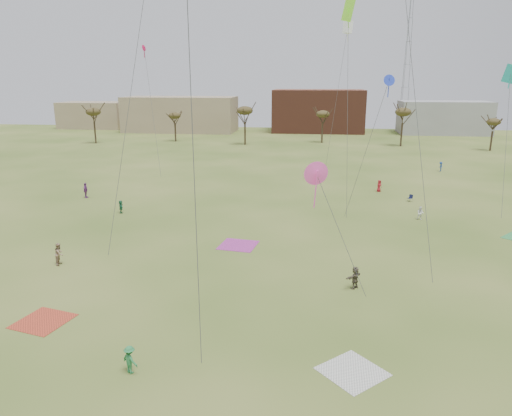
# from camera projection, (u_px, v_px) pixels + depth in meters

# --- Properties ---
(ground) EXTENTS (260.00, 260.00, 0.00)m
(ground) POSITION_uv_depth(u_px,v_px,m) (229.00, 362.00, 25.93)
(ground) COLOR #3C581B
(ground) RESTS_ON ground
(flyer_near_center) EXTENTS (1.15, 0.98, 1.55)m
(flyer_near_center) POSITION_uv_depth(u_px,v_px,m) (130.00, 360.00, 24.79)
(flyer_near_center) COLOR #297D43
(flyer_near_center) RESTS_ON ground
(spectator_fore_b) EXTENTS (0.83, 1.00, 1.86)m
(spectator_fore_b) POSITION_uv_depth(u_px,v_px,m) (59.00, 254.00, 39.38)
(spectator_fore_b) COLOR #9B7C62
(spectator_fore_b) RESTS_ON ground
(spectator_fore_c) EXTENTS (1.43, 1.52, 1.71)m
(spectator_fore_c) POSITION_uv_depth(u_px,v_px,m) (355.00, 278.00, 34.84)
(spectator_fore_c) COLOR brown
(spectator_fore_c) RESTS_ON ground
(spectator_mid_d) EXTENTS (0.64, 1.22, 1.98)m
(spectator_mid_d) POSITION_uv_depth(u_px,v_px,m) (86.00, 190.00, 61.51)
(spectator_mid_d) COLOR #783784
(spectator_mid_d) RESTS_ON ground
(spectator_mid_e) EXTENTS (0.86, 0.76, 1.49)m
(spectator_mid_e) POSITION_uv_depth(u_px,v_px,m) (420.00, 213.00, 51.94)
(spectator_mid_e) COLOR white
(spectator_mid_e) RESTS_ON ground
(flyer_far_a) EXTENTS (0.97, 1.44, 1.49)m
(flyer_far_a) POSITION_uv_depth(u_px,v_px,m) (121.00, 207.00, 54.63)
(flyer_far_a) COLOR #236A47
(flyer_far_a) RESTS_ON ground
(flyer_far_b) EXTENTS (0.93, 0.92, 1.62)m
(flyer_far_b) POSITION_uv_depth(u_px,v_px,m) (379.00, 186.00, 64.94)
(flyer_far_b) COLOR maroon
(flyer_far_b) RESTS_ON ground
(flyer_far_c) EXTENTS (0.61, 1.05, 1.62)m
(flyer_far_c) POSITION_uv_depth(u_px,v_px,m) (441.00, 167.00, 79.23)
(flyer_far_c) COLOR navy
(flyer_far_c) RESTS_ON ground
(blanket_red) EXTENTS (3.68, 3.68, 0.03)m
(blanket_red) POSITION_uv_depth(u_px,v_px,m) (43.00, 321.00, 30.26)
(blanket_red) COLOR #BB3D25
(blanket_red) RESTS_ON ground
(blanket_cream) EXTENTS (4.16, 4.16, 0.03)m
(blanket_cream) POSITION_uv_depth(u_px,v_px,m) (352.00, 372.00, 25.04)
(blanket_cream) COLOR silver
(blanket_cream) RESTS_ON ground
(blanket_plum) EXTENTS (3.74, 3.74, 0.03)m
(blanket_plum) POSITION_uv_depth(u_px,v_px,m) (238.00, 245.00, 44.13)
(blanket_plum) COLOR #AF3697
(blanket_plum) RESTS_ON ground
(camp_chair_right) EXTENTS (0.74, 0.74, 0.87)m
(camp_chair_right) POSITION_uv_depth(u_px,v_px,m) (410.00, 199.00, 59.87)
(camp_chair_right) COLOR #15193A
(camp_chair_right) RESTS_ON ground
(kites_aloft) EXTENTS (60.20, 52.90, 23.71)m
(kites_aloft) POSITION_uv_depth(u_px,v_px,m) (269.00, 30.00, 44.24)
(kites_aloft) COLOR red
(kites_aloft) RESTS_ON ground
(tree_line) EXTENTS (117.44, 49.32, 8.91)m
(tree_line) POSITION_uv_depth(u_px,v_px,m) (282.00, 118.00, 100.15)
(tree_line) COLOR #3A2B1E
(tree_line) RESTS_ON ground
(building_tan) EXTENTS (32.00, 14.00, 10.00)m
(building_tan) POSITION_uv_depth(u_px,v_px,m) (181.00, 114.00, 138.86)
(building_tan) COLOR #937F60
(building_tan) RESTS_ON ground
(building_brick) EXTENTS (26.00, 16.00, 12.00)m
(building_brick) POSITION_uv_depth(u_px,v_px,m) (318.00, 111.00, 138.65)
(building_brick) COLOR brown
(building_brick) RESTS_ON ground
(building_grey) EXTENTS (24.00, 12.00, 9.00)m
(building_grey) POSITION_uv_depth(u_px,v_px,m) (443.00, 118.00, 132.98)
(building_grey) COLOR gray
(building_grey) RESTS_ON ground
(building_tan_west) EXTENTS (20.00, 12.00, 8.00)m
(building_tan_west) POSITION_uv_depth(u_px,v_px,m) (95.00, 115.00, 149.38)
(building_tan_west) COLOR #937F60
(building_tan_west) RESTS_ON ground
(radio_tower) EXTENTS (1.51, 1.72, 41.00)m
(radio_tower) POSITION_uv_depth(u_px,v_px,m) (407.00, 64.00, 137.00)
(radio_tower) COLOR #9EA3A8
(radio_tower) RESTS_ON ground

